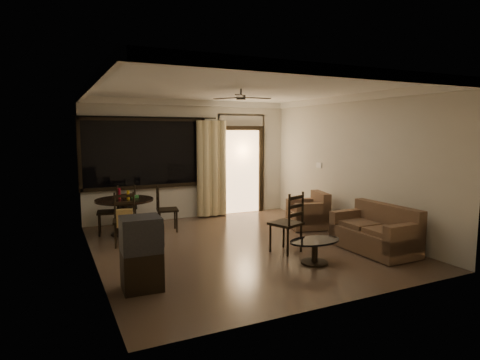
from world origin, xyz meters
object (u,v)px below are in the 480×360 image
dining_chair_west (109,220)px  coffee_table (315,248)px  sofa (377,233)px  dining_chair_east (167,218)px  armchair (310,214)px  tv_cabinet (142,253)px  side_chair (286,234)px  dining_chair_north (127,215)px  dining_chair_south (125,229)px  dining_table (125,206)px

dining_chair_west → coffee_table: size_ratio=1.10×
sofa → dining_chair_east: bearing=134.3°
sofa → armchair: bearing=91.3°
tv_cabinet → side_chair: bearing=14.9°
dining_chair_west → dining_chair_north: bearing=141.0°
dining_chair_west → armchair: bearing=81.0°
dining_chair_north → dining_chair_south: bearing=88.2°
dining_chair_east → coffee_table: (1.53, -3.03, -0.03)m
dining_table → sofa: size_ratio=0.78×
armchair → coffee_table: (-1.31, -1.98, -0.06)m
dining_chair_east → sofa: bearing=-126.0°
dining_chair_south → sofa: (3.86, -2.24, 0.01)m
dining_chair_west → coffee_table: (2.65, -3.30, -0.03)m
tv_cabinet → sofa: 4.02m
dining_table → armchair: size_ratio=1.24×
dining_chair_north → tv_cabinet: size_ratio=0.98×
dining_chair_north → sofa: bearing=144.5°
tv_cabinet → dining_chair_west: bearing=92.0°
dining_chair_east → side_chair: 2.74m
dining_chair_west → dining_chair_south: (0.15, -0.98, 0.02)m
dining_table → dining_chair_east: bearing=-9.6°
dining_chair_east → dining_table: bearing=89.9°
dining_chair_south → dining_chair_east: bearing=45.7°
tv_cabinet → sofa: size_ratio=0.66×
dining_table → tv_cabinet: (-0.30, -3.04, -0.08)m
coffee_table → armchair: bearing=56.5°
dining_chair_east → dining_chair_south: same height
coffee_table → side_chair: bearing=96.0°
dining_table → sofa: 4.84m
sofa → dining_chair_north: bearing=134.8°
dining_chair_east → armchair: (2.84, -1.05, 0.03)m
dining_chair_west → side_chair: (2.58, -2.59, 0.03)m
coffee_table → dining_table: bearing=126.6°
dining_table → dining_chair_north: size_ratio=1.21×
dining_chair_east → armchair: dining_chair_east is taller
dining_table → dining_chair_west: (-0.29, 0.14, -0.28)m
armchair → side_chair: bearing=-122.5°
dining_table → tv_cabinet: 3.05m
coffee_table → tv_cabinet: bearing=177.2°
dining_chair_west → dining_chair_south: same height
dining_chair_east → dining_chair_north: (-0.69, 0.65, 0.00)m
sofa → coffee_table: bearing=-176.7°
dining_table → side_chair: (2.28, -2.45, -0.25)m
dining_chair_south → dining_chair_north: same height
dining_table → side_chair: size_ratio=1.09×
dining_chair_south → armchair: dining_chair_south is taller
dining_chair_east → armchair: bearing=-100.7°
dining_table → sofa: (3.72, -3.08, -0.25)m
dining_chair_north → tv_cabinet: tv_cabinet is taller
dining_chair_north → dining_chair_east: bearing=146.4°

